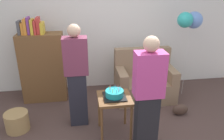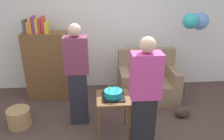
{
  "view_description": "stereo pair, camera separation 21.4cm",
  "coord_description": "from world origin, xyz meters",
  "px_view_note": "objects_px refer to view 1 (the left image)",
  "views": [
    {
      "loc": [
        -0.49,
        -2.5,
        2.24
      ],
      "look_at": [
        -0.05,
        0.57,
        0.95
      ],
      "focal_mm": 36.29,
      "sensor_mm": 36.0,
      "label": 1
    },
    {
      "loc": [
        -0.28,
        -2.53,
        2.24
      ],
      "look_at": [
        -0.05,
        0.57,
        0.95
      ],
      "focal_mm": 36.29,
      "sensor_mm": 36.0,
      "label": 2
    }
  ],
  "objects_px": {
    "person_blowing_candles": "(77,76)",
    "bookshelf": "(43,66)",
    "side_table": "(114,103)",
    "person_holding_cake": "(148,99)",
    "handbag": "(180,109)",
    "birthday_cake": "(114,94)",
    "couch": "(144,81)",
    "balloon_bunch": "(190,20)",
    "wicker_basket": "(17,121)"
  },
  "relations": [
    {
      "from": "couch",
      "to": "wicker_basket",
      "type": "relative_size",
      "value": 3.06
    },
    {
      "from": "person_blowing_candles",
      "to": "handbag",
      "type": "distance_m",
      "value": 1.89
    },
    {
      "from": "person_blowing_candles",
      "to": "person_holding_cake",
      "type": "height_order",
      "value": "same"
    },
    {
      "from": "person_blowing_candles",
      "to": "wicker_basket",
      "type": "height_order",
      "value": "person_blowing_candles"
    },
    {
      "from": "couch",
      "to": "handbag",
      "type": "height_order",
      "value": "couch"
    },
    {
      "from": "person_holding_cake",
      "to": "balloon_bunch",
      "type": "distance_m",
      "value": 2.09
    },
    {
      "from": "birthday_cake",
      "to": "handbag",
      "type": "height_order",
      "value": "birthday_cake"
    },
    {
      "from": "couch",
      "to": "bookshelf",
      "type": "relative_size",
      "value": 0.69
    },
    {
      "from": "person_blowing_candles",
      "to": "balloon_bunch",
      "type": "height_order",
      "value": "balloon_bunch"
    },
    {
      "from": "birthday_cake",
      "to": "handbag",
      "type": "xyz_separation_m",
      "value": [
        1.21,
        0.34,
        -0.58
      ]
    },
    {
      "from": "wicker_basket",
      "to": "side_table",
      "type": "bearing_deg",
      "value": -11.39
    },
    {
      "from": "couch",
      "to": "wicker_basket",
      "type": "height_order",
      "value": "couch"
    },
    {
      "from": "wicker_basket",
      "to": "couch",
      "type": "bearing_deg",
      "value": 18.29
    },
    {
      "from": "side_table",
      "to": "person_holding_cake",
      "type": "bearing_deg",
      "value": -52.73
    },
    {
      "from": "side_table",
      "to": "birthday_cake",
      "type": "xyz_separation_m",
      "value": [
        0.0,
        0.0,
        0.15
      ]
    },
    {
      "from": "couch",
      "to": "person_holding_cake",
      "type": "height_order",
      "value": "person_holding_cake"
    },
    {
      "from": "couch",
      "to": "person_blowing_candles",
      "type": "distance_m",
      "value": 1.52
    },
    {
      "from": "bookshelf",
      "to": "balloon_bunch",
      "type": "relative_size",
      "value": 0.96
    },
    {
      "from": "wicker_basket",
      "to": "balloon_bunch",
      "type": "distance_m",
      "value": 3.44
    },
    {
      "from": "side_table",
      "to": "person_blowing_candles",
      "type": "relative_size",
      "value": 0.39
    },
    {
      "from": "side_table",
      "to": "bookshelf",
      "type": "bearing_deg",
      "value": 132.76
    },
    {
      "from": "wicker_basket",
      "to": "balloon_bunch",
      "type": "bearing_deg",
      "value": 14.7
    },
    {
      "from": "person_blowing_candles",
      "to": "handbag",
      "type": "bearing_deg",
      "value": -4.73
    },
    {
      "from": "wicker_basket",
      "to": "person_blowing_candles",
      "type": "bearing_deg",
      "value": 3.49
    },
    {
      "from": "side_table",
      "to": "wicker_basket",
      "type": "xyz_separation_m",
      "value": [
        -1.49,
        0.3,
        -0.38
      ]
    },
    {
      "from": "birthday_cake",
      "to": "balloon_bunch",
      "type": "relative_size",
      "value": 0.19
    },
    {
      "from": "handbag",
      "to": "person_holding_cake",
      "type": "bearing_deg",
      "value": -137.37
    },
    {
      "from": "person_blowing_candles",
      "to": "balloon_bunch",
      "type": "xyz_separation_m",
      "value": [
        2.1,
        0.74,
        0.67
      ]
    },
    {
      "from": "bookshelf",
      "to": "balloon_bunch",
      "type": "bearing_deg",
      "value": -3.36
    },
    {
      "from": "handbag",
      "to": "balloon_bunch",
      "type": "xyz_separation_m",
      "value": [
        0.36,
        0.76,
        1.4
      ]
    },
    {
      "from": "wicker_basket",
      "to": "handbag",
      "type": "bearing_deg",
      "value": 0.84
    },
    {
      "from": "wicker_basket",
      "to": "balloon_bunch",
      "type": "xyz_separation_m",
      "value": [
        3.06,
        0.8,
        1.35
      ]
    },
    {
      "from": "person_blowing_candles",
      "to": "person_holding_cake",
      "type": "xyz_separation_m",
      "value": [
        0.87,
        -0.81,
        0.0
      ]
    },
    {
      "from": "person_holding_cake",
      "to": "handbag",
      "type": "relative_size",
      "value": 5.82
    },
    {
      "from": "side_table",
      "to": "person_blowing_candles",
      "type": "bearing_deg",
      "value": 145.73
    },
    {
      "from": "person_holding_cake",
      "to": "handbag",
      "type": "distance_m",
      "value": 1.38
    },
    {
      "from": "person_holding_cake",
      "to": "person_blowing_candles",
      "type": "bearing_deg",
      "value": -17.51
    },
    {
      "from": "birthday_cake",
      "to": "person_holding_cake",
      "type": "height_order",
      "value": "person_holding_cake"
    },
    {
      "from": "person_blowing_candles",
      "to": "bookshelf",
      "type": "bearing_deg",
      "value": 121.26
    },
    {
      "from": "bookshelf",
      "to": "handbag",
      "type": "bearing_deg",
      "value": -21.22
    },
    {
      "from": "handbag",
      "to": "person_blowing_candles",
      "type": "bearing_deg",
      "value": 179.38
    },
    {
      "from": "person_blowing_candles",
      "to": "birthday_cake",
      "type": "bearing_deg",
      "value": -38.37
    },
    {
      "from": "bookshelf",
      "to": "balloon_bunch",
      "type": "distance_m",
      "value": 2.86
    },
    {
      "from": "side_table",
      "to": "person_holding_cake",
      "type": "xyz_separation_m",
      "value": [
        0.35,
        -0.46,
        0.3
      ]
    },
    {
      "from": "person_blowing_candles",
      "to": "balloon_bunch",
      "type": "bearing_deg",
      "value": 15.43
    },
    {
      "from": "birthday_cake",
      "to": "person_blowing_candles",
      "type": "bearing_deg",
      "value": 145.73
    },
    {
      "from": "birthday_cake",
      "to": "balloon_bunch",
      "type": "distance_m",
      "value": 2.09
    },
    {
      "from": "couch",
      "to": "bookshelf",
      "type": "xyz_separation_m",
      "value": [
        -1.91,
        0.23,
        0.35
      ]
    },
    {
      "from": "couch",
      "to": "side_table",
      "type": "relative_size",
      "value": 1.74
    },
    {
      "from": "bookshelf",
      "to": "birthday_cake",
      "type": "relative_size",
      "value": 4.99
    }
  ]
}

